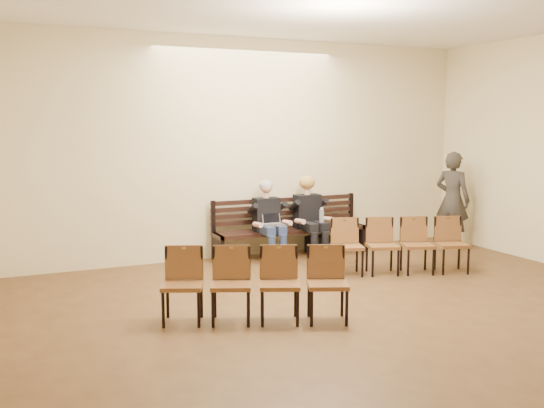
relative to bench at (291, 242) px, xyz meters
The scene contains 11 objects.
ground 4.70m from the bench, 97.85° to the right, with size 10.00×10.00×0.00m, color brown.
room_walls 4.55m from the bench, 99.42° to the right, with size 8.02×10.01×3.51m.
bench is the anchor object (origin of this frame).
seated_man 0.60m from the bench, 165.04° to the right, with size 0.50×0.69×1.21m, color black, non-canonical shape.
seated_woman 0.49m from the bench, 22.90° to the right, with size 0.52×0.72×1.21m, color black, non-canonical shape.
laptop 0.60m from the bench, 146.56° to the right, with size 0.30×0.24×0.22m, color #BBBBC0.
water_bottle 0.62m from the bench, 44.02° to the right, with size 0.07×0.07×0.25m, color silver.
bag 0.56m from the bench, 10.37° to the left, with size 0.37×0.25×0.27m, color black.
passerby 3.00m from the bench, 10.46° to the right, with size 0.70×0.46×1.93m, color #332F29.
chair_row_front 1.95m from the bench, 61.65° to the right, with size 1.97×0.44×0.81m, color brown.
chair_row_back 3.37m from the bench, 122.47° to the right, with size 2.01×0.45×0.83m, color brown.
Camera 1 is at (-3.61, -4.11, 2.17)m, focal length 40.00 mm.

